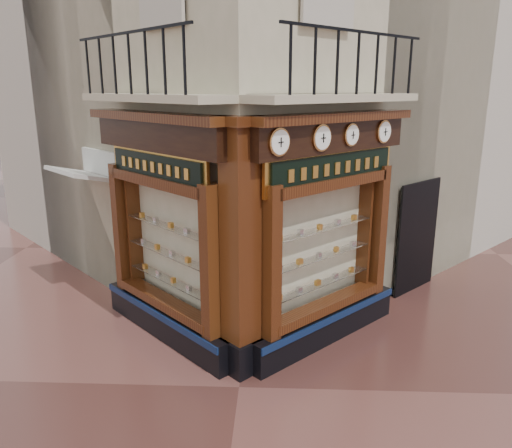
# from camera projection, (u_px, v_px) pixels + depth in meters

# --- Properties ---
(ground) EXTENTS (80.00, 80.00, 0.00)m
(ground) POSITION_uv_depth(u_px,v_px,m) (239.00, 387.00, 7.50)
(ground) COLOR #4E2A24
(ground) RESTS_ON ground
(main_building) EXTENTS (11.31, 11.31, 12.00)m
(main_building) POSITION_uv_depth(u_px,v_px,m) (257.00, 16.00, 11.86)
(main_building) COLOR beige
(main_building) RESTS_ON ground
(neighbour_left) EXTENTS (11.31, 11.31, 11.00)m
(neighbour_left) POSITION_uv_depth(u_px,v_px,m) (175.00, 47.00, 14.48)
(neighbour_left) COLOR beige
(neighbour_left) RESTS_ON ground
(neighbour_right) EXTENTS (11.31, 11.31, 11.00)m
(neighbour_right) POSITION_uv_depth(u_px,v_px,m) (346.00, 47.00, 14.27)
(neighbour_right) COLOR beige
(neighbour_right) RESTS_ON ground
(shopfront_left) EXTENTS (2.86, 2.86, 3.98)m
(shopfront_left) POSITION_uv_depth(u_px,v_px,m) (163.00, 231.00, 8.55)
(shopfront_left) COLOR black
(shopfront_left) RESTS_ON ground
(shopfront_right) EXTENTS (2.86, 2.86, 3.98)m
(shopfront_right) POSITION_uv_depth(u_px,v_px,m) (328.00, 233.00, 8.44)
(shopfront_right) COLOR black
(shopfront_right) RESTS_ON ground
(corner_pilaster) EXTENTS (0.85, 0.85, 3.98)m
(corner_pilaster) POSITION_uv_depth(u_px,v_px,m) (240.00, 254.00, 7.47)
(corner_pilaster) COLOR black
(corner_pilaster) RESTS_ON ground
(balcony) EXTENTS (5.94, 2.97, 1.03)m
(balcony) POSITION_uv_depth(u_px,v_px,m) (244.00, 97.00, 7.83)
(balcony) COLOR beige
(balcony) RESTS_ON ground
(clock_a) EXTENTS (0.32, 0.32, 0.40)m
(clock_a) POSITION_uv_depth(u_px,v_px,m) (279.00, 142.00, 6.97)
(clock_a) COLOR #C28040
(clock_a) RESTS_ON ground
(clock_b) EXTENTS (0.33, 0.33, 0.41)m
(clock_b) POSITION_uv_depth(u_px,v_px,m) (322.00, 138.00, 7.56)
(clock_b) COLOR #C28040
(clock_b) RESTS_ON ground
(clock_c) EXTENTS (0.29, 0.29, 0.37)m
(clock_c) POSITION_uv_depth(u_px,v_px,m) (351.00, 135.00, 8.04)
(clock_c) COLOR #C28040
(clock_c) RESTS_ON ground
(clock_d) EXTENTS (0.32, 0.32, 0.40)m
(clock_d) POSITION_uv_depth(u_px,v_px,m) (384.00, 132.00, 8.64)
(clock_d) COLOR #C28040
(clock_d) RESTS_ON ground
(awning) EXTENTS (1.68, 1.68, 0.29)m
(awning) POSITION_uv_depth(u_px,v_px,m) (91.00, 296.00, 10.78)
(awning) COLOR silver
(awning) RESTS_ON ground
(signboard_left) EXTENTS (2.02, 2.02, 0.54)m
(signboard_left) POSITION_uv_depth(u_px,v_px,m) (156.00, 167.00, 8.21)
(signboard_left) COLOR gold
(signboard_left) RESTS_ON ground
(signboard_right) EXTENTS (2.26, 2.26, 0.60)m
(signboard_right) POSITION_uv_depth(u_px,v_px,m) (334.00, 168.00, 8.09)
(signboard_right) COLOR gold
(signboard_right) RESTS_ON ground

